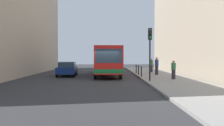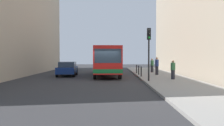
{
  "view_description": "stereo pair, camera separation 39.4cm",
  "coord_description": "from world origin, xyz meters",
  "px_view_note": "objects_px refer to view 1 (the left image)",
  "views": [
    {
      "loc": [
        0.3,
        -21.69,
        2.12
      ],
      "look_at": [
        0.68,
        2.89,
        1.4
      ],
      "focal_mm": 40.32,
      "sensor_mm": 36.0,
      "label": 1
    },
    {
      "loc": [
        0.7,
        -21.69,
        2.12
      ],
      "look_at": [
        0.68,
        2.89,
        1.4
      ],
      "focal_mm": 40.32,
      "sensor_mm": 36.0,
      "label": 2
    }
  ],
  "objects_px": {
    "traffic_light": "(150,44)",
    "bollard_near": "(141,71)",
    "bollard_far": "(136,69)",
    "pedestrian_far_sidewalk": "(151,65)",
    "bollard_mid": "(139,70)",
    "car_beside_bus": "(67,68)",
    "pedestrian_mid_sidewalk": "(157,66)",
    "pedestrian_near_signal": "(174,70)",
    "bus": "(106,59)"
  },
  "relations": [
    {
      "from": "pedestrian_far_sidewalk",
      "to": "bollard_mid",
      "type": "bearing_deg",
      "value": 115.32
    },
    {
      "from": "bollard_near",
      "to": "pedestrian_mid_sidewalk",
      "type": "relative_size",
      "value": 0.52
    },
    {
      "from": "bollard_near",
      "to": "bollard_far",
      "type": "bearing_deg",
      "value": 90.0
    },
    {
      "from": "traffic_light",
      "to": "bollard_mid",
      "type": "distance_m",
      "value": 6.81
    },
    {
      "from": "traffic_light",
      "to": "bollard_near",
      "type": "height_order",
      "value": "traffic_light"
    },
    {
      "from": "pedestrian_far_sidewalk",
      "to": "bollard_near",
      "type": "bearing_deg",
      "value": 124.37
    },
    {
      "from": "pedestrian_mid_sidewalk",
      "to": "pedestrian_far_sidewalk",
      "type": "xyz_separation_m",
      "value": [
        0.16,
        4.02,
        -0.1
      ]
    },
    {
      "from": "pedestrian_mid_sidewalk",
      "to": "pedestrian_far_sidewalk",
      "type": "relative_size",
      "value": 1.11
    },
    {
      "from": "bollard_mid",
      "to": "pedestrian_mid_sidewalk",
      "type": "bearing_deg",
      "value": -3.9
    },
    {
      "from": "bus",
      "to": "bollard_far",
      "type": "distance_m",
      "value": 3.79
    },
    {
      "from": "bus",
      "to": "car_beside_bus",
      "type": "distance_m",
      "value": 4.18
    },
    {
      "from": "bollard_far",
      "to": "traffic_light",
      "type": "bearing_deg",
      "value": -89.33
    },
    {
      "from": "bus",
      "to": "pedestrian_mid_sidewalk",
      "type": "height_order",
      "value": "bus"
    },
    {
      "from": "car_beside_bus",
      "to": "pedestrian_mid_sidewalk",
      "type": "xyz_separation_m",
      "value": [
        9.25,
        -0.45,
        0.28
      ]
    },
    {
      "from": "traffic_light",
      "to": "bollard_near",
      "type": "bearing_deg",
      "value": 91.38
    },
    {
      "from": "bollard_near",
      "to": "pedestrian_mid_sidewalk",
      "type": "distance_m",
      "value": 2.82
    },
    {
      "from": "bus",
      "to": "pedestrian_near_signal",
      "type": "relative_size",
      "value": 7.01
    },
    {
      "from": "bus",
      "to": "traffic_light",
      "type": "xyz_separation_m",
      "value": [
        3.46,
        -7.23,
        1.28
      ]
    },
    {
      "from": "bollard_mid",
      "to": "car_beside_bus",
      "type": "bearing_deg",
      "value": 177.51
    },
    {
      "from": "pedestrian_near_signal",
      "to": "pedestrian_mid_sidewalk",
      "type": "bearing_deg",
      "value": 127.24
    },
    {
      "from": "car_beside_bus",
      "to": "bollard_mid",
      "type": "xyz_separation_m",
      "value": [
        7.4,
        -0.32,
        -0.16
      ]
    },
    {
      "from": "bollard_mid",
      "to": "pedestrian_far_sidewalk",
      "type": "distance_m",
      "value": 4.4
    },
    {
      "from": "car_beside_bus",
      "to": "pedestrian_mid_sidewalk",
      "type": "distance_m",
      "value": 9.26
    },
    {
      "from": "bollard_mid",
      "to": "pedestrian_mid_sidewalk",
      "type": "xyz_separation_m",
      "value": [
        1.85,
        -0.13,
        0.44
      ]
    },
    {
      "from": "bollard_near",
      "to": "pedestrian_far_sidewalk",
      "type": "height_order",
      "value": "pedestrian_far_sidewalk"
    },
    {
      "from": "bollard_far",
      "to": "pedestrian_far_sidewalk",
      "type": "distance_m",
      "value": 2.64
    },
    {
      "from": "traffic_light",
      "to": "pedestrian_near_signal",
      "type": "height_order",
      "value": "traffic_light"
    },
    {
      "from": "pedestrian_mid_sidewalk",
      "to": "bollard_far",
      "type": "bearing_deg",
      "value": 112.51
    },
    {
      "from": "car_beside_bus",
      "to": "traffic_light",
      "type": "bearing_deg",
      "value": 135.25
    },
    {
      "from": "pedestrian_mid_sidewalk",
      "to": "car_beside_bus",
      "type": "bearing_deg",
      "value": 161.47
    },
    {
      "from": "pedestrian_near_signal",
      "to": "pedestrian_mid_sidewalk",
      "type": "relative_size",
      "value": 0.88
    },
    {
      "from": "car_beside_bus",
      "to": "pedestrian_far_sidewalk",
      "type": "bearing_deg",
      "value": -162.17
    },
    {
      "from": "pedestrian_far_sidewalk",
      "to": "pedestrian_mid_sidewalk",
      "type": "bearing_deg",
      "value": 140.28
    },
    {
      "from": "bollard_far",
      "to": "pedestrian_near_signal",
      "type": "height_order",
      "value": "pedestrian_near_signal"
    },
    {
      "from": "traffic_light",
      "to": "bollard_mid",
      "type": "relative_size",
      "value": 4.32
    },
    {
      "from": "traffic_light",
      "to": "bollard_near",
      "type": "distance_m",
      "value": 4.8
    },
    {
      "from": "traffic_light",
      "to": "bollard_far",
      "type": "height_order",
      "value": "traffic_light"
    },
    {
      "from": "bollard_far",
      "to": "pedestrian_mid_sidewalk",
      "type": "distance_m",
      "value": 3.01
    },
    {
      "from": "traffic_light",
      "to": "bollard_far",
      "type": "relative_size",
      "value": 4.32
    },
    {
      "from": "pedestrian_near_signal",
      "to": "pedestrian_mid_sidewalk",
      "type": "xyz_separation_m",
      "value": [
        -0.48,
        4.81,
        0.12
      ]
    },
    {
      "from": "car_beside_bus",
      "to": "bollard_far",
      "type": "bearing_deg",
      "value": -168.65
    },
    {
      "from": "traffic_light",
      "to": "pedestrian_near_signal",
      "type": "relative_size",
      "value": 2.58
    },
    {
      "from": "bus",
      "to": "bollard_near",
      "type": "height_order",
      "value": "bus"
    },
    {
      "from": "car_beside_bus",
      "to": "bollard_near",
      "type": "distance_m",
      "value": 7.83
    },
    {
      "from": "pedestrian_near_signal",
      "to": "pedestrian_far_sidewalk",
      "type": "distance_m",
      "value": 8.84
    },
    {
      "from": "bollard_near",
      "to": "bollard_far",
      "type": "height_order",
      "value": "same"
    },
    {
      "from": "bollard_near",
      "to": "bus",
      "type": "bearing_deg",
      "value": 137.62
    },
    {
      "from": "bus",
      "to": "traffic_light",
      "type": "height_order",
      "value": "traffic_light"
    },
    {
      "from": "bollard_mid",
      "to": "bollard_near",
      "type": "bearing_deg",
      "value": -90.0
    },
    {
      "from": "bus",
      "to": "pedestrian_mid_sidewalk",
      "type": "xyz_separation_m",
      "value": [
        5.21,
        -0.98,
        -0.66
      ]
    }
  ]
}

